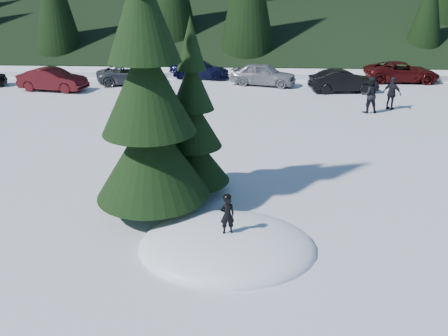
# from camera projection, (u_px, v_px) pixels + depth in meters

# --- Properties ---
(ground) EXTENTS (200.00, 200.00, 0.00)m
(ground) POSITION_uv_depth(u_px,v_px,m) (227.00, 247.00, 10.97)
(ground) COLOR white
(ground) RESTS_ON ground
(snow_mound) EXTENTS (4.48, 3.52, 0.96)m
(snow_mound) POSITION_uv_depth(u_px,v_px,m) (227.00, 247.00, 10.97)
(snow_mound) COLOR white
(snow_mound) RESTS_ON ground
(spruce_tall) EXTENTS (3.20, 3.20, 8.60)m
(spruce_tall) POSITION_uv_depth(u_px,v_px,m) (148.00, 99.00, 11.49)
(spruce_tall) COLOR black
(spruce_tall) RESTS_ON ground
(spruce_short) EXTENTS (2.20, 2.20, 5.37)m
(spruce_short) POSITION_uv_depth(u_px,v_px,m) (193.00, 129.00, 13.19)
(spruce_short) COLOR black
(spruce_short) RESTS_ON ground
(child_skier) EXTENTS (0.40, 0.31, 0.98)m
(child_skier) POSITION_uv_depth(u_px,v_px,m) (227.00, 215.00, 10.50)
(child_skier) COLOR black
(child_skier) RESTS_ON snow_mound
(adult_0) EXTENTS (0.98, 0.79, 1.89)m
(adult_0) POSITION_uv_depth(u_px,v_px,m) (370.00, 95.00, 22.61)
(adult_0) COLOR black
(adult_0) RESTS_ON ground
(adult_1) EXTENTS (1.04, 1.00, 1.74)m
(adult_1) POSITION_uv_depth(u_px,v_px,m) (392.00, 93.00, 23.24)
(adult_1) COLOR black
(adult_1) RESTS_ON ground
(car_1) EXTENTS (4.49, 2.16, 1.42)m
(car_1) POSITION_uv_depth(u_px,v_px,m) (53.00, 80.00, 27.69)
(car_1) COLOR #3A0A0D
(car_1) RESTS_ON ground
(car_2) EXTENTS (4.95, 3.71, 1.25)m
(car_2) POSITION_uv_depth(u_px,v_px,m) (130.00, 74.00, 29.89)
(car_2) COLOR #45484C
(car_2) RESTS_ON ground
(car_3) EXTENTS (4.63, 2.42, 1.28)m
(car_3) POSITION_uv_depth(u_px,v_px,m) (200.00, 69.00, 31.60)
(car_3) COLOR black
(car_3) RESTS_ON ground
(car_4) EXTENTS (4.67, 2.89, 1.48)m
(car_4) POSITION_uv_depth(u_px,v_px,m) (263.00, 74.00, 29.25)
(car_4) COLOR gray
(car_4) RESTS_ON ground
(car_5) EXTENTS (4.33, 2.01, 1.38)m
(car_5) POSITION_uv_depth(u_px,v_px,m) (343.00, 81.00, 27.32)
(car_5) COLOR black
(car_5) RESTS_ON ground
(car_6) EXTENTS (5.01, 2.32, 1.39)m
(car_6) POSITION_uv_depth(u_px,v_px,m) (401.00, 72.00, 30.34)
(car_6) COLOR #3F0B0B
(car_6) RESTS_ON ground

